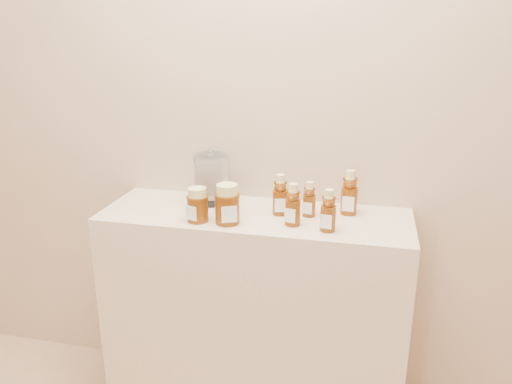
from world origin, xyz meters
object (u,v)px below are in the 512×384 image
(bear_bottle_back_left, at_px, (280,192))
(display_table, at_px, (255,315))
(glass_canister, at_px, (211,177))
(honey_jar_left, at_px, (198,205))
(bear_bottle_front_left, at_px, (293,202))

(bear_bottle_back_left, bearing_deg, display_table, -178.66)
(glass_canister, bearing_deg, honey_jar_left, -86.32)
(honey_jar_left, bearing_deg, bear_bottle_front_left, 24.83)
(display_table, height_order, glass_canister, glass_canister)
(bear_bottle_front_left, height_order, honey_jar_left, bear_bottle_front_left)
(bear_bottle_back_left, xyz_separation_m, bear_bottle_front_left, (0.06, -0.10, -0.00))
(bear_bottle_front_left, relative_size, honey_jar_left, 1.38)
(honey_jar_left, bearing_deg, bear_bottle_back_left, 44.11)
(bear_bottle_back_left, bearing_deg, bear_bottle_front_left, -67.34)
(bear_bottle_front_left, bearing_deg, display_table, 165.45)
(display_table, bearing_deg, bear_bottle_back_left, 12.11)
(bear_bottle_back_left, bearing_deg, honey_jar_left, -164.69)
(bear_bottle_back_left, relative_size, honey_jar_left, 1.39)
(display_table, height_order, bear_bottle_front_left, bear_bottle_front_left)
(display_table, distance_m, bear_bottle_back_left, 0.55)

